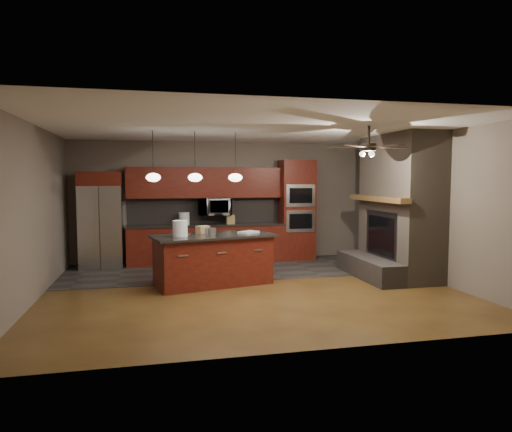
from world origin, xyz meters
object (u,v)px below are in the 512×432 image
object	(u,v)px
counter_box	(230,219)
paint_can	(211,232)
white_bucket	(180,228)
paint_tray	(248,232)
oven_tower	(297,210)
kitchen_island	(213,259)
refrigerator	(101,220)
counter_bucket	(184,219)
microwave	(214,206)
cardboard_box	(203,230)

from	to	relation	value
counter_box	paint_can	bearing A→B (deg)	-109.59
white_bucket	paint_tray	bearing A→B (deg)	9.12
counter_box	paint_tray	bearing A→B (deg)	-91.56
oven_tower	kitchen_island	size ratio (longest dim) A/B	1.01
white_bucket	paint_can	bearing A→B (deg)	5.78
kitchen_island	counter_box	bearing A→B (deg)	59.56
refrigerator	counter_bucket	bearing A→B (deg)	2.60
oven_tower	counter_bucket	size ratio (longest dim) A/B	8.66
microwave	paint_can	world-z (taller)	microwave
kitchen_island	counter_bucket	size ratio (longest dim) A/B	8.58
white_bucket	paint_can	size ratio (longest dim) A/B	1.47
microwave	paint_can	size ratio (longest dim) A/B	3.80
refrigerator	paint_tray	world-z (taller)	refrigerator
microwave	cardboard_box	size ratio (longest dim) A/B	3.29
kitchen_island	cardboard_box	distance (m)	0.60
microwave	kitchen_island	size ratio (longest dim) A/B	0.31
white_bucket	cardboard_box	size ratio (longest dim) A/B	1.27
refrigerator	counter_box	world-z (taller)	refrigerator
counter_bucket	oven_tower	bearing A→B (deg)	-0.16
paint_can	counter_box	bearing A→B (deg)	71.79
oven_tower	kitchen_island	world-z (taller)	oven_tower
microwave	paint_can	bearing A→B (deg)	-99.29
microwave	counter_box	distance (m)	0.47
microwave	paint_tray	distance (m)	2.24
paint_can	refrigerator	bearing A→B (deg)	133.77
refrigerator	counter_box	xyz separation A→B (m)	(2.84, 0.03, -0.04)
kitchen_island	paint_can	xyz separation A→B (m)	(-0.05, -0.06, 0.52)
oven_tower	counter_box	distance (m)	1.63
kitchen_island	paint_tray	size ratio (longest dim) A/B	6.61
counter_bucket	cardboard_box	bearing A→B (deg)	-83.90
microwave	kitchen_island	xyz separation A→B (m)	(-0.33, -2.27, -0.84)
paint_can	paint_tray	world-z (taller)	paint_can
kitchen_island	white_bucket	world-z (taller)	white_bucket
microwave	kitchen_island	world-z (taller)	microwave
white_bucket	counter_bucket	bearing A→B (deg)	84.49
oven_tower	counter_box	bearing A→B (deg)	-178.50
oven_tower	white_bucket	distance (m)	3.73
white_bucket	paint_can	world-z (taller)	white_bucket
microwave	refrigerator	bearing A→B (deg)	-176.99
white_bucket	paint_tray	xyz separation A→B (m)	(1.28, 0.20, -0.12)
counter_bucket	counter_box	distance (m)	1.06
counter_box	cardboard_box	bearing A→B (deg)	-114.98
oven_tower	refrigerator	world-z (taller)	oven_tower
counter_box	oven_tower	bearing A→B (deg)	0.12
refrigerator	kitchen_island	xyz separation A→B (m)	(2.16, -2.14, -0.58)
microwave	counter_box	world-z (taller)	microwave
microwave	paint_tray	bearing A→B (deg)	-80.97
refrigerator	paint_tray	size ratio (longest dim) A/B	5.85
microwave	oven_tower	bearing A→B (deg)	-1.66
oven_tower	counter_box	xyz separation A→B (m)	(-1.62, -0.04, -0.19)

